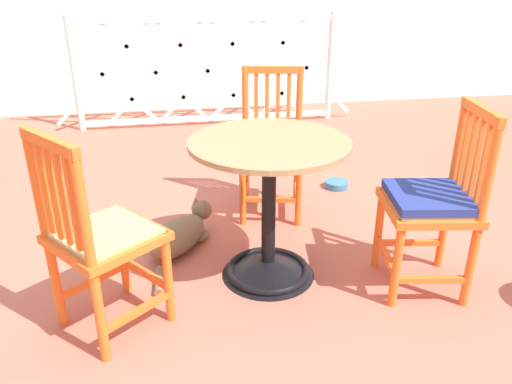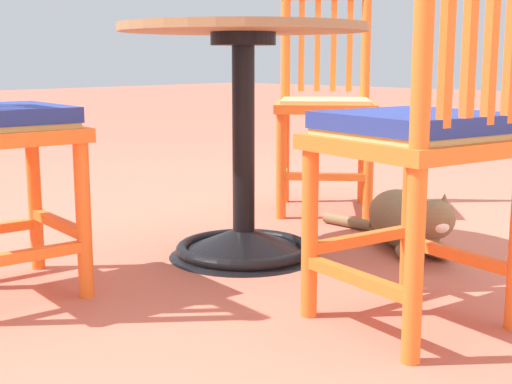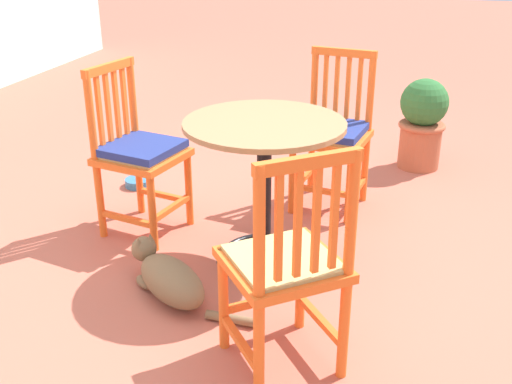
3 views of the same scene
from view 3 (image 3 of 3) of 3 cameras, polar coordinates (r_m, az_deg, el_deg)
name	(u,v)px [view 3 (image 3 of 3)]	position (r m, az deg, el deg)	size (l,w,h in m)	color
ground_plane	(286,278)	(3.01, 2.80, -7.89)	(24.00, 24.00, 0.00)	#BC604C
cafe_table	(264,209)	(3.02, 0.74, -1.56)	(0.76, 0.76, 0.73)	black
orange_chair_at_corner	(286,268)	(2.24, 2.80, -6.98)	(0.56, 0.56, 0.91)	orange
orange_chair_by_planter	(332,134)	(3.60, 7.06, 5.30)	(0.46, 0.46, 0.91)	orange
orange_chair_facing_out	(139,153)	(3.33, -10.75, 3.51)	(0.48, 0.48, 0.91)	orange
tabby_cat	(168,277)	(2.85, -8.13, -7.80)	(0.42, 0.68, 0.23)	brown
terracotta_planter	(422,121)	(4.36, 15.09, 6.30)	(0.32, 0.32, 0.62)	#B25B3D
pet_water_bowl	(138,182)	(4.06, -10.80, 0.87)	(0.17, 0.17, 0.05)	teal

